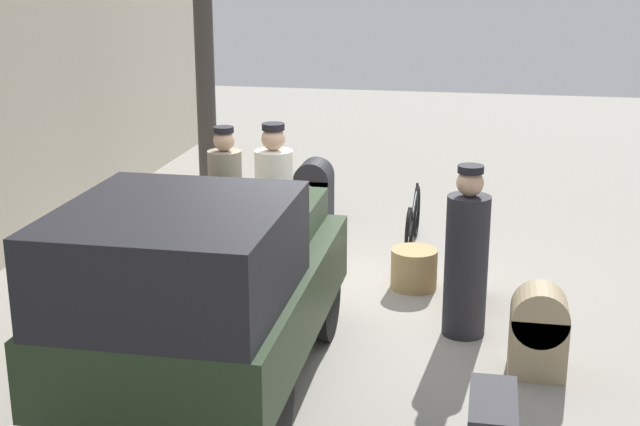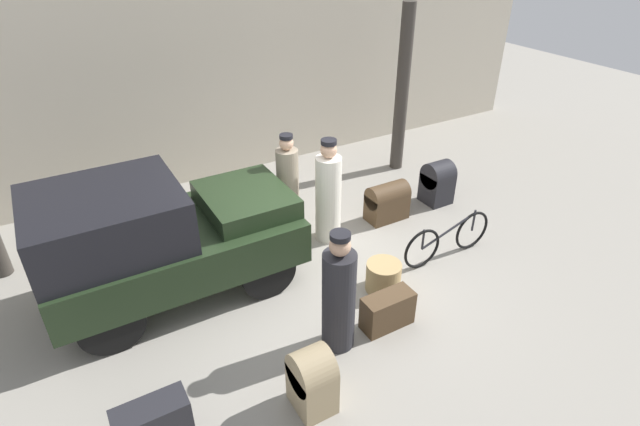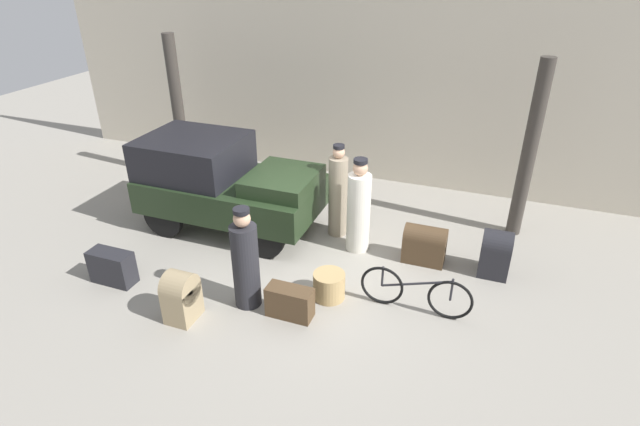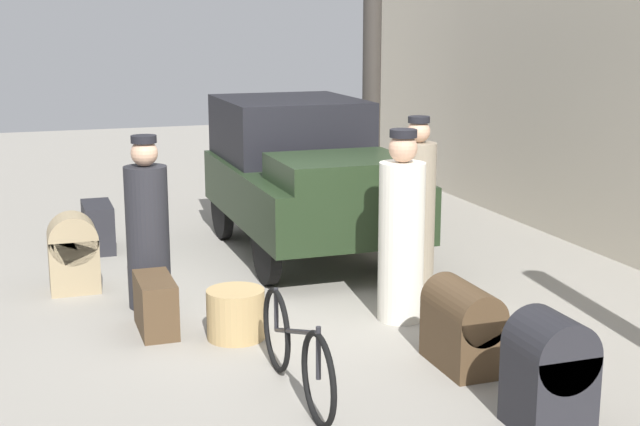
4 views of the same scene
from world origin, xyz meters
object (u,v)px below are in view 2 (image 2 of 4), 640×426
object	(u,v)px
trunk_barrel_dark	(437,182)
trunk_wicker_pale	(154,426)
conductor_in_dark_uniform	(339,297)
wicker_basket	(383,277)
truck	(158,236)
trunk_large_brown	(388,311)
suitcase_small_leather	(312,379)
trunk_umber_medium	(387,201)
porter_carrying_trunk	(328,195)
porter_standing_middle	(288,191)
bicycle	(448,239)

from	to	relation	value
trunk_barrel_dark	trunk_wicker_pale	bearing A→B (deg)	-157.39
conductor_in_dark_uniform	trunk_barrel_dark	world-z (taller)	conductor_in_dark_uniform
wicker_basket	trunk_barrel_dark	bearing A→B (deg)	33.62
truck	trunk_large_brown	xyz separation A→B (m)	(2.32, -2.13, -0.73)
wicker_basket	suitcase_small_leather	world-z (taller)	suitcase_small_leather
trunk_wicker_pale	trunk_umber_medium	bearing A→B (deg)	27.20
wicker_basket	porter_carrying_trunk	bearing A→B (deg)	89.96
porter_standing_middle	trunk_large_brown	world-z (taller)	porter_standing_middle
wicker_basket	suitcase_small_leather	size ratio (longest dim) A/B	0.63
bicycle	porter_carrying_trunk	size ratio (longest dim) A/B	0.96
porter_standing_middle	trunk_large_brown	distance (m)	2.67
truck	wicker_basket	xyz separation A→B (m)	(2.72, -1.50, -0.75)
porter_carrying_trunk	trunk_umber_medium	world-z (taller)	porter_carrying_trunk
conductor_in_dark_uniform	trunk_umber_medium	world-z (taller)	conductor_in_dark_uniform
porter_carrying_trunk	trunk_wicker_pale	xyz separation A→B (m)	(-3.50, -2.42, -0.52)
truck	trunk_wicker_pale	distance (m)	2.57
porter_carrying_trunk	conductor_in_dark_uniform	size ratio (longest dim) A/B	1.06
conductor_in_dark_uniform	trunk_wicker_pale	distance (m)	2.42
bicycle	trunk_large_brown	distance (m)	1.90
porter_standing_middle	trunk_wicker_pale	bearing A→B (deg)	-136.52
conductor_in_dark_uniform	porter_standing_middle	bearing A→B (deg)	76.50
trunk_umber_medium	suitcase_small_leather	distance (m)	4.18
truck	bicycle	world-z (taller)	truck
conductor_in_dark_uniform	suitcase_small_leather	xyz separation A→B (m)	(-0.74, -0.66, -0.35)
trunk_wicker_pale	trunk_large_brown	bearing A→B (deg)	4.12
trunk_wicker_pale	trunk_barrel_dark	bearing A→B (deg)	22.61
porter_standing_middle	trunk_wicker_pale	size ratio (longest dim) A/B	2.47
trunk_umber_medium	trunk_barrel_dark	xyz separation A→B (m)	(1.18, 0.03, 0.07)
trunk_large_brown	conductor_in_dark_uniform	bearing A→B (deg)	175.82
truck	porter_carrying_trunk	distance (m)	2.73
truck	suitcase_small_leather	bearing A→B (deg)	-72.83
bicycle	porter_standing_middle	size ratio (longest dim) A/B	0.94
porter_carrying_trunk	truck	bearing A→B (deg)	-178.62
trunk_wicker_pale	truck	bearing A→B (deg)	71.87
trunk_barrel_dark	conductor_in_dark_uniform	bearing A→B (deg)	-148.35
trunk_umber_medium	trunk_wicker_pale	xyz separation A→B (m)	(-4.72, -2.43, -0.07)
truck	trunk_umber_medium	size ratio (longest dim) A/B	4.65
truck	bicycle	distance (m)	4.33
trunk_barrel_dark	trunk_large_brown	bearing A→B (deg)	-141.47
porter_standing_middle	conductor_in_dark_uniform	world-z (taller)	porter_standing_middle
porter_standing_middle	trunk_wicker_pale	xyz separation A→B (m)	(-2.97, -2.82, -0.56)
wicker_basket	trunk_umber_medium	size ratio (longest dim) A/B	0.70
trunk_wicker_pale	trunk_large_brown	size ratio (longest dim) A/B	1.05
truck	conductor_in_dark_uniform	world-z (taller)	truck
conductor_in_dark_uniform	trunk_umber_medium	distance (m)	3.22
bicycle	trunk_umber_medium	xyz separation A→B (m)	(-0.11, 1.43, 0.01)
porter_standing_middle	suitcase_small_leather	bearing A→B (deg)	-112.90
conductor_in_dark_uniform	suitcase_small_leather	size ratio (longest dim) A/B	2.07
truck	wicker_basket	size ratio (longest dim) A/B	6.67
trunk_barrel_dark	porter_standing_middle	bearing A→B (deg)	172.96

